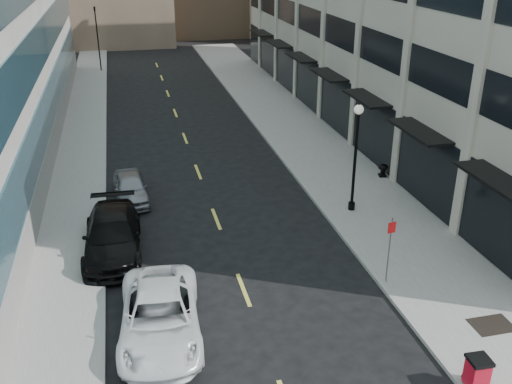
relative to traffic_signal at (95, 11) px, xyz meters
name	(u,v)px	position (x,y,z in m)	size (l,w,h in m)	color
sidewalk_right	(325,160)	(13.00, -28.00, -5.64)	(5.00, 80.00, 0.15)	gray
sidewalk_left	(77,181)	(-1.00, -28.00, -5.64)	(3.00, 80.00, 0.15)	gray
grate_far	(492,325)	(13.10, -44.20, -5.56)	(1.40, 1.00, 0.01)	black
road_centerline	(206,193)	(5.50, -31.00, -5.71)	(0.15, 68.20, 0.01)	#D8CC4C
traffic_signal	(95,11)	(0.00, 0.00, 0.00)	(0.66, 0.66, 6.98)	black
car_white_van	(160,316)	(2.30, -42.00, -4.94)	(2.57, 5.57, 1.55)	white
car_black_pickup	(112,235)	(0.84, -36.07, -4.91)	(2.28, 5.60, 1.62)	black
car_silver_sedan	(131,188)	(1.75, -30.94, -5.05)	(1.59, 3.95, 1.35)	gray
trash_bin	(477,371)	(10.90, -46.59, -5.02)	(0.64, 0.71, 1.01)	red
lamppost	(356,148)	(11.90, -34.77, -2.49)	(0.44, 0.44, 5.24)	black
sign_post	(390,242)	(10.80, -40.91, -3.87)	(0.31, 0.08, 2.68)	slate
urn_planter	(383,169)	(15.10, -31.32, -5.13)	(0.52, 0.52, 0.72)	black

